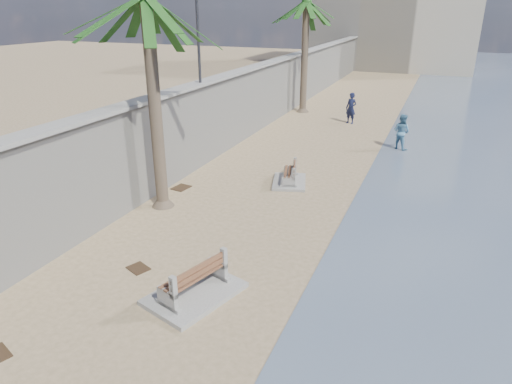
% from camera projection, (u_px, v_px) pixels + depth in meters
% --- Properties ---
extents(ground_plane, '(140.00, 140.00, 0.00)m').
position_uv_depth(ground_plane, '(140.00, 384.00, 8.62)').
color(ground_plane, '#9A805E').
extents(seawall, '(0.45, 70.00, 3.50)m').
position_uv_depth(seawall, '(266.00, 95.00, 26.91)').
color(seawall, gray).
rests_on(seawall, ground_plane).
extents(wall_cap, '(0.80, 70.00, 0.12)m').
position_uv_depth(wall_cap, '(266.00, 64.00, 26.23)').
color(wall_cap, gray).
rests_on(wall_cap, seawall).
extents(end_building, '(18.00, 12.00, 14.00)m').
position_uv_depth(end_building, '(395.00, 2.00, 51.21)').
color(end_building, '#B7AA93').
rests_on(end_building, ground_plane).
extents(bench_near, '(2.16, 2.64, 0.96)m').
position_uv_depth(bench_near, '(194.00, 281.00, 11.09)').
color(bench_near, gray).
rests_on(bench_near, ground_plane).
extents(bench_far, '(1.76, 2.17, 0.79)m').
position_uv_depth(bench_far, '(290.00, 175.00, 18.27)').
color(bench_far, gray).
rests_on(bench_far, ground_plane).
extents(palm_mid, '(5.00, 5.00, 7.76)m').
position_uv_depth(palm_mid, '(146.00, 1.00, 13.74)').
color(palm_mid, brown).
rests_on(palm_mid, ground_plane).
extents(palm_back, '(5.00, 5.00, 7.77)m').
position_uv_depth(palm_back, '(307.00, 3.00, 28.19)').
color(palm_back, brown).
rests_on(palm_back, ground_plane).
extents(streetlight, '(0.28, 0.28, 5.12)m').
position_uv_depth(streetlight, '(197.00, 5.00, 18.17)').
color(streetlight, '#2D2D33').
rests_on(streetlight, wall_cap).
extents(person_a, '(0.90, 0.76, 2.13)m').
position_uv_depth(person_a, '(351.00, 106.00, 27.31)').
color(person_a, '#121734').
rests_on(person_a, ground_plane).
extents(person_b, '(1.17, 1.07, 1.95)m').
position_uv_depth(person_b, '(402.00, 130.00, 22.42)').
color(person_b, teal).
rests_on(person_b, ground_plane).
extents(debris_c, '(0.65, 0.76, 0.03)m').
position_uv_depth(debris_c, '(181.00, 188.00, 17.89)').
color(debris_c, '#382616').
rests_on(debris_c, ground_plane).
extents(debris_d, '(0.70, 0.64, 0.03)m').
position_uv_depth(debris_d, '(138.00, 268.00, 12.39)').
color(debris_d, '#382616').
rests_on(debris_d, ground_plane).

